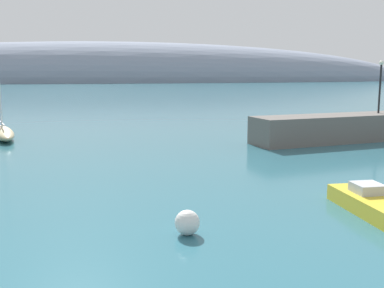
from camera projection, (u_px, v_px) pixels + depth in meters
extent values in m
ellipsoid|color=gray|center=(119.00, 82.00, 237.51)|extent=(339.35, 59.17, 40.82)
ellipsoid|color=#C6B284|center=(3.00, 133.00, 38.77)|extent=(3.59, 8.34, 0.96)
cube|color=silver|center=(2.00, 124.00, 38.31)|extent=(0.99, 3.60, 0.10)
cube|color=yellow|center=(377.00, 206.00, 18.34)|extent=(2.13, 4.90, 0.67)
cube|color=#B2B7C1|center=(367.00, 188.00, 18.96)|extent=(1.18, 1.21, 0.40)
sphere|color=silver|center=(187.00, 223.00, 15.97)|extent=(0.88, 0.88, 0.88)
cylinder|color=black|center=(380.00, 89.00, 38.04)|extent=(0.16, 0.16, 3.98)
sphere|color=#EAEACC|center=(382.00, 63.00, 37.69)|extent=(0.36, 0.36, 0.36)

